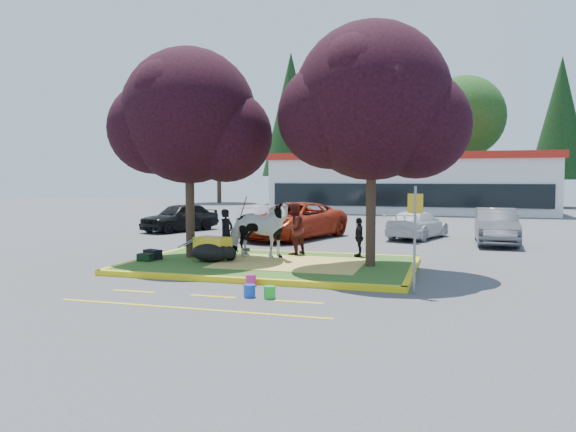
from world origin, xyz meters
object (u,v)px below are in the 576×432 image
(cow, at_px, (259,230))
(bucket_blue, at_px, (250,291))
(wheelbarrow, at_px, (213,244))
(car_silver, at_px, (258,220))
(calf, at_px, (211,253))
(bucket_pink, at_px, (251,280))
(bucket_green, at_px, (270,292))
(car_black, at_px, (180,217))
(handler, at_px, (226,233))
(sign_post, at_px, (415,228))

(cow, xyz_separation_m, bucket_blue, (1.44, -4.72, -0.90))
(cow, distance_m, bucket_blue, 5.02)
(wheelbarrow, height_order, car_silver, car_silver)
(cow, height_order, calf, cow)
(calf, relative_size, bucket_pink, 4.43)
(calf, xyz_separation_m, bucket_green, (3.04, -3.68, -0.28))
(bucket_blue, bearing_deg, car_black, 122.69)
(calf, height_order, bucket_pink, calf)
(calf, height_order, car_silver, car_silver)
(handler, bearing_deg, bucket_blue, -135.67)
(cow, relative_size, car_black, 0.51)
(bucket_blue, xyz_separation_m, car_silver, (-4.43, 13.15, 0.51))
(bucket_blue, distance_m, car_silver, 13.89)
(bucket_pink, distance_m, car_silver, 12.59)
(calf, relative_size, car_silver, 0.31)
(cow, height_order, bucket_green, cow)
(wheelbarrow, xyz_separation_m, bucket_blue, (2.63, -3.96, -0.49))
(sign_post, xyz_separation_m, bucket_pink, (-3.91, -0.10, -1.38))
(handler, relative_size, car_black, 0.36)
(wheelbarrow, height_order, bucket_green, wheelbarrow)
(handler, height_order, sign_post, sign_post)
(handler, height_order, bucket_green, handler)
(bucket_blue, bearing_deg, wheelbarrow, 123.61)
(bucket_green, bearing_deg, bucket_blue, 179.39)
(cow, distance_m, handler, 1.20)
(bucket_green, xyz_separation_m, car_silver, (-4.90, 13.16, 0.52))
(bucket_pink, relative_size, bucket_blue, 1.00)
(wheelbarrow, xyz_separation_m, sign_post, (6.12, -2.63, 0.88))
(handler, relative_size, bucket_blue, 5.30)
(handler, distance_m, car_black, 10.26)
(wheelbarrow, bearing_deg, car_silver, 115.44)
(bucket_blue, height_order, car_black, car_black)
(car_black, bearing_deg, car_silver, 20.20)
(handler, xyz_separation_m, car_silver, (-1.82, 8.18, -0.24))
(bucket_blue, bearing_deg, calf, 125.00)
(sign_post, distance_m, bucket_pink, 4.14)
(cow, distance_m, car_silver, 8.95)
(calf, relative_size, sign_post, 0.51)
(cow, distance_m, sign_post, 6.01)
(cow, height_order, sign_post, sign_post)
(car_silver, bearing_deg, calf, 88.99)
(cow, height_order, bucket_pink, cow)
(cow, bearing_deg, car_black, 42.71)
(bucket_green, height_order, car_black, car_black)
(calf, distance_m, handler, 1.38)
(wheelbarrow, xyz_separation_m, car_silver, (-1.80, 9.19, 0.02))
(car_black, bearing_deg, cow, -27.76)
(wheelbarrow, xyz_separation_m, car_black, (-5.92, 9.37, 0.07))
(bucket_green, relative_size, bucket_blue, 0.98)
(bucket_pink, bearing_deg, car_black, 123.93)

